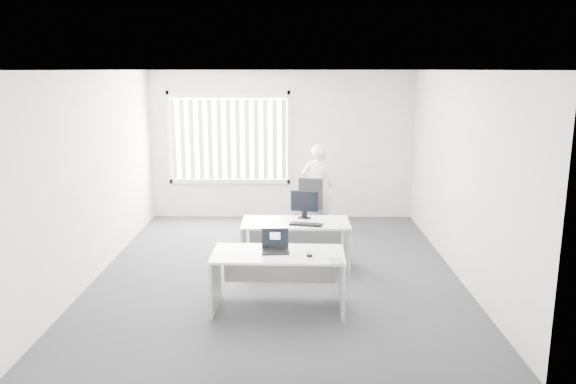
{
  "coord_description": "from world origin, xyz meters",
  "views": [
    {
      "loc": [
        0.22,
        -7.59,
        2.81
      ],
      "look_at": [
        0.14,
        0.15,
        1.12
      ],
      "focal_mm": 35.0,
      "sensor_mm": 36.0,
      "label": 1
    }
  ],
  "objects_px": {
    "office_chair": "(309,220)",
    "monitor": "(304,205)",
    "desk_near": "(278,269)",
    "laptop": "(275,242)",
    "person": "(318,186)",
    "desk_far": "(296,235)"
  },
  "relations": [
    {
      "from": "laptop",
      "to": "monitor",
      "type": "distance_m",
      "value": 1.64
    },
    {
      "from": "desk_near",
      "to": "monitor",
      "type": "xyz_separation_m",
      "value": [
        0.34,
        1.62,
        0.39
      ]
    },
    {
      "from": "desk_near",
      "to": "person",
      "type": "relative_size",
      "value": 1.03
    },
    {
      "from": "office_chair",
      "to": "person",
      "type": "xyz_separation_m",
      "value": [
        0.16,
        0.62,
        0.45
      ]
    },
    {
      "from": "desk_far",
      "to": "office_chair",
      "type": "relative_size",
      "value": 1.53
    },
    {
      "from": "desk_near",
      "to": "monitor",
      "type": "distance_m",
      "value": 1.7
    },
    {
      "from": "laptop",
      "to": "desk_near",
      "type": "bearing_deg",
      "value": -30.17
    },
    {
      "from": "monitor",
      "to": "office_chair",
      "type": "bearing_deg",
      "value": 96.44
    },
    {
      "from": "office_chair",
      "to": "person",
      "type": "bearing_deg",
      "value": 83.62
    },
    {
      "from": "person",
      "to": "laptop",
      "type": "xyz_separation_m",
      "value": [
        -0.64,
        -3.54,
        0.07
      ]
    },
    {
      "from": "desk_near",
      "to": "person",
      "type": "bearing_deg",
      "value": 81.77
    },
    {
      "from": "office_chair",
      "to": "laptop",
      "type": "bearing_deg",
      "value": -91.31
    },
    {
      "from": "office_chair",
      "to": "monitor",
      "type": "distance_m",
      "value": 1.45
    },
    {
      "from": "monitor",
      "to": "desk_far",
      "type": "bearing_deg",
      "value": -112.17
    },
    {
      "from": "person",
      "to": "desk_far",
      "type": "bearing_deg",
      "value": 82.95
    },
    {
      "from": "office_chair",
      "to": "laptop",
      "type": "relative_size",
      "value": 3.12
    },
    {
      "from": "office_chair",
      "to": "monitor",
      "type": "relative_size",
      "value": 2.47
    },
    {
      "from": "desk_far",
      "to": "person",
      "type": "relative_size",
      "value": 1.0
    },
    {
      "from": "monitor",
      "to": "laptop",
      "type": "bearing_deg",
      "value": -91.82
    },
    {
      "from": "desk_near",
      "to": "laptop",
      "type": "bearing_deg",
      "value": 154.24
    },
    {
      "from": "person",
      "to": "monitor",
      "type": "xyz_separation_m",
      "value": [
        -0.27,
        -1.94,
        0.13
      ]
    },
    {
      "from": "desk_near",
      "to": "monitor",
      "type": "bearing_deg",
      "value": 79.67
    }
  ]
}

